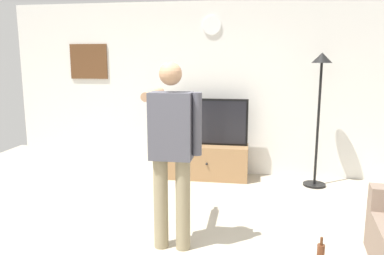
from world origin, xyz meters
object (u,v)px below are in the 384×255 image
tv_stand (208,161)px  floor_lamp (320,92)px  wall_clock (212,25)px  person_standing_nearer_lamp (172,146)px  television (209,122)px  framed_picture (89,61)px

tv_stand → floor_lamp: bearing=-4.3°
wall_clock → person_standing_nearer_lamp: bearing=-92.2°
wall_clock → person_standing_nearer_lamp: (-0.10, -2.51, -1.31)m
television → wall_clock: bearing=90.0°
tv_stand → wall_clock: wall_clock is taller
framed_picture → floor_lamp: size_ratio=0.33×
tv_stand → wall_clock: size_ratio=4.29×
television → framed_picture: framed_picture is taller
wall_clock → person_standing_nearer_lamp: wall_clock is taller
framed_picture → floor_lamp: bearing=-6.6°
television → person_standing_nearer_lamp: (-0.10, -2.27, 0.14)m
tv_stand → wall_clock: bearing=90.0°
person_standing_nearer_lamp → wall_clock: bearing=87.8°
wall_clock → tv_stand: bearing=-90.0°
wall_clock → framed_picture: (-2.02, 0.00, -0.54)m
tv_stand → floor_lamp: floor_lamp is taller
wall_clock → person_standing_nearer_lamp: size_ratio=0.16×
framed_picture → person_standing_nearer_lamp: size_ratio=0.35×
television → framed_picture: (-2.02, 0.25, 0.91)m
framed_picture → floor_lamp: 3.64m
tv_stand → person_standing_nearer_lamp: bearing=-92.5°
framed_picture → television: bearing=-7.0°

